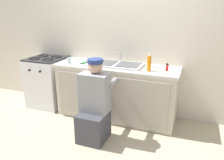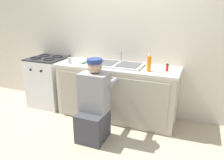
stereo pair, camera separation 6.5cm
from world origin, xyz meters
TOP-DOWN VIEW (x-y plane):
  - ground_plane at (0.00, 0.00)m, footprint 12.00×12.00m
  - back_wall at (0.00, 0.65)m, footprint 6.00×0.10m
  - counter_cabinet at (0.00, 0.29)m, footprint 1.87×0.62m
  - countertop at (0.00, 0.30)m, footprint 1.91×0.62m
  - sink_double_basin at (0.00, 0.30)m, footprint 0.80×0.44m
  - stove_range at (-1.33, 0.30)m, footprint 0.62×0.62m
  - plumber_person at (-0.06, -0.41)m, footprint 0.42×0.61m
  - spice_bottle_pepper at (-0.83, 0.27)m, footprint 0.04×0.04m
  - cell_phone at (-0.55, 0.27)m, footprint 0.07×0.14m
  - spice_bottle_red at (0.77, 0.28)m, footprint 0.04×0.04m
  - soap_bottle_orange at (0.53, 0.17)m, footprint 0.06×0.06m
  - water_glass at (-0.74, 0.14)m, footprint 0.06×0.06m

SIDE VIEW (x-z plane):
  - ground_plane at x=0.00m, z-range 0.00..0.00m
  - counter_cabinet at x=0.00m, z-range 0.00..0.83m
  - stove_range at x=-1.33m, z-range 0.00..0.89m
  - plumber_person at x=-0.06m, z-range -0.09..1.01m
  - countertop at x=0.00m, z-range 0.83..0.87m
  - cell_phone at x=-0.55m, z-range 0.87..0.88m
  - sink_double_basin at x=0.00m, z-range 0.79..0.98m
  - water_glass at x=-0.74m, z-range 0.87..0.97m
  - spice_bottle_pepper at x=-0.83m, z-range 0.86..0.97m
  - spice_bottle_red at x=0.77m, z-range 0.86..0.97m
  - soap_bottle_orange at x=0.53m, z-range 0.85..1.10m
  - back_wall at x=0.00m, z-range 0.00..2.50m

